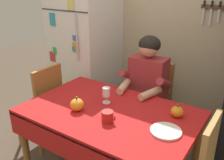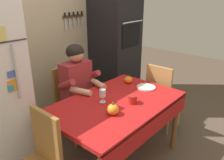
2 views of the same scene
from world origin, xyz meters
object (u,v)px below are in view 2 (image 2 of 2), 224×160
object	(u,v)px
serving_tray	(146,87)
coffee_mug	(133,99)
wall_oven	(115,43)
pumpkin_large	(113,109)
chair_behind_person	(71,99)
seated_person	(80,87)
wine_glass	(103,94)
pumpkin_medium	(128,80)
dining_table	(118,109)
chair_right_side	(161,95)

from	to	relation	value
serving_tray	coffee_mug	bearing A→B (deg)	-165.40
wall_oven	pumpkin_large	world-z (taller)	wall_oven
coffee_mug	pumpkin_large	distance (m)	0.30
chair_behind_person	serving_tray	world-z (taller)	chair_behind_person
seated_person	wine_glass	size ratio (longest dim) A/B	8.74
wine_glass	pumpkin_medium	distance (m)	0.60
chair_behind_person	dining_table	bearing A→B (deg)	-91.74
pumpkin_medium	serving_tray	world-z (taller)	pumpkin_medium
wine_glass	pumpkin_large	world-z (taller)	wine_glass
pumpkin_large	seated_person	bearing A→B (deg)	71.32
seated_person	coffee_mug	world-z (taller)	seated_person
coffee_mug	pumpkin_medium	distance (m)	0.54
dining_table	serving_tray	world-z (taller)	serving_tray
chair_behind_person	chair_right_side	bearing A→B (deg)	-42.71
dining_table	chair_behind_person	bearing A→B (deg)	88.26
dining_table	pumpkin_medium	distance (m)	0.56
chair_right_side	dining_table	bearing A→B (deg)	178.95
wine_glass	serving_tray	size ratio (longest dim) A/B	0.64
seated_person	wine_glass	bearing A→B (deg)	-104.43
chair_behind_person	coffee_mug	bearing A→B (deg)	-86.29
coffee_mug	wall_oven	bearing A→B (deg)	47.34
chair_behind_person	serving_tray	bearing A→B (deg)	-59.32
wall_oven	chair_behind_person	xyz separation A→B (m)	(-1.03, -0.13, -0.54)
wall_oven	coffee_mug	world-z (taller)	wall_oven
chair_right_side	coffee_mug	size ratio (longest dim) A/B	7.89
wall_oven	seated_person	distance (m)	1.12
coffee_mug	pumpkin_medium	world-z (taller)	pumpkin_medium
wall_oven	chair_right_side	size ratio (longest dim) A/B	2.26
pumpkin_medium	chair_right_side	bearing A→B (deg)	-31.46
wine_glass	wall_oven	bearing A→B (deg)	34.89
wine_glass	dining_table	bearing A→B (deg)	-50.20
chair_behind_person	chair_right_side	world-z (taller)	same
chair_behind_person	chair_right_side	distance (m)	1.19
wine_glass	pumpkin_large	bearing A→B (deg)	-116.54
serving_tray	chair_behind_person	bearing A→B (deg)	120.68
wall_oven	pumpkin_medium	bearing A→B (deg)	-129.11
chair_behind_person	pumpkin_medium	xyz separation A→B (m)	(0.47, -0.56, 0.27)
dining_table	chair_right_side	size ratio (longest dim) A/B	1.51
wall_oven	dining_table	bearing A→B (deg)	-138.69
seated_person	coffee_mug	size ratio (longest dim) A/B	10.56
pumpkin_medium	pumpkin_large	bearing A→B (deg)	-153.43
seated_person	pumpkin_medium	xyz separation A→B (m)	(0.47, -0.37, 0.05)
dining_table	serving_tray	size ratio (longest dim) A/B	6.30
chair_behind_person	serving_tray	size ratio (longest dim) A/B	4.19
chair_right_side	pumpkin_medium	bearing A→B (deg)	148.54
dining_table	pumpkin_medium	world-z (taller)	pumpkin_medium
coffee_mug	seated_person	bearing A→B (deg)	94.66
pumpkin_large	coffee_mug	bearing A→B (deg)	-0.87
wine_glass	serving_tray	distance (m)	0.63
seated_person	chair_behind_person	bearing A→B (deg)	90.00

